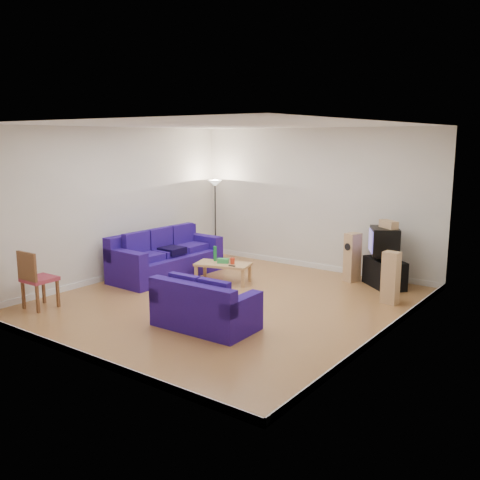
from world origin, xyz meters
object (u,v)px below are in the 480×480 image
Objects in this scene: sofa_three_seat at (165,260)px; television at (384,241)px; coffee_table at (223,266)px; tv_stand at (385,273)px; sofa_loveseat at (204,310)px.

television is at bearing 117.17° from sofa_three_seat.
television reaches higher than coffee_table.
tv_stand is 0.66m from television.
sofa_loveseat reaches higher than coffee_table.
sofa_loveseat is at bearing -58.34° from coffee_table.
sofa_three_seat is 3.46m from sofa_loveseat.
coffee_table is at bearing 105.65° from sofa_three_seat.
sofa_three_seat is at bearing -166.14° from coffee_table.
television is at bearing -110.32° from tv_stand.
television is (-0.04, -0.02, 0.66)m from tv_stand.
sofa_loveseat is 1.31× the size of coffee_table.
sofa_three_seat is 4.66m from tv_stand.
coffee_table is 1.33× the size of tv_stand.
tv_stand is 1.08× the size of television.
sofa_loveseat is at bearing -69.41° from tv_stand.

